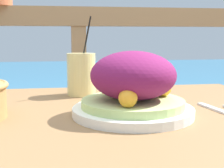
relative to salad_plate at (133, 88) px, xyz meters
name	(u,v)px	position (x,y,z in m)	size (l,w,h in m)	color
patio_table	(95,153)	(-0.09, 0.04, -0.17)	(1.05, 0.77, 0.72)	olive
railing_fence	(79,60)	(-0.09, 0.84, 0.00)	(2.80, 0.08, 1.04)	#937551
sea_backdrop	(71,89)	(-0.09, 3.34, -0.57)	(12.00, 4.00, 0.42)	teal
salad_plate	(133,88)	(0.00, 0.00, 0.00)	(0.28, 0.28, 0.15)	white
drink_glass	(81,74)	(-0.11, 0.27, 0.00)	(0.09, 0.09, 0.24)	#DBCC7F
fork	(221,111)	(0.22, 0.00, -0.06)	(0.04, 0.18, 0.00)	silver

